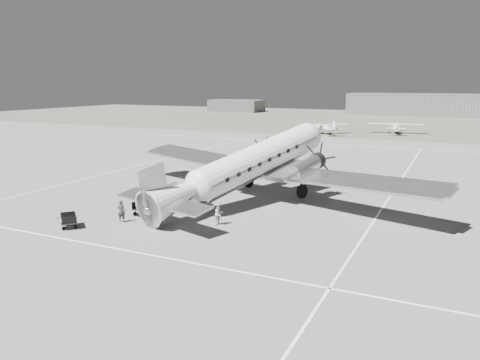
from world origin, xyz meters
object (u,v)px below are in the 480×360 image
Objects in this scene: light_plane_right at (396,128)px; baggage_cart_far at (69,221)px; ground_crew at (121,211)px; passenger at (180,198)px; light_plane_left at (325,129)px; baggage_cart_near at (146,209)px; shed_secondary at (236,106)px; dc3_airliner at (250,166)px; hangar_main at (419,105)px; ramp_agent at (219,214)px.

light_plane_right reaches higher than baggage_cart_far.
passenger is at bearing -125.38° from ground_crew.
passenger is (4.03, -58.67, -0.36)m from light_plane_left.
shed_secondary is at bearing 117.11° from baggage_cart_near.
dc3_airliner is 11.41m from ground_crew.
shed_secondary is 132.63m from baggage_cart_near.
shed_secondary is 134.27m from ground_crew.
light_plane_right reaches higher than light_plane_left.
shed_secondary is 130.04m from passenger.
hangar_main is 127.04m from ramp_agent.
light_plane_left reaches higher than baggage_cart_far.
light_plane_right is (0.52, -58.22, -2.17)m from hangar_main.
passenger is at bearing -127.05° from light_plane_left.
light_plane_left is 14.32m from light_plane_right.
light_plane_right is at bearing -41.33° from shed_secondary.
hangar_main is 66.53m from light_plane_left.
dc3_airliner is 20.09× the size of ramp_agent.
baggage_cart_near is 1.29× the size of passenger.
dc3_airliner is 21.68× the size of passenger.
ground_crew is (50.55, -124.38, -1.20)m from shed_secondary.
baggage_cart_far is (-12.43, -73.77, -0.66)m from light_plane_right.
shed_secondary is at bearing 45.66° from ramp_agent.
light_plane_right is (4.06, 61.66, -1.87)m from dc3_airliner.
light_plane_right is (60.52, -53.22, -0.87)m from shed_secondary.
ground_crew is 7.10m from ramp_agent.
baggage_cart_far is at bearing -108.66° from light_plane_right.
shed_secondary is 80.59m from light_plane_right.
dc3_airliner reaches higher than light_plane_right.
dc3_airliner is (56.45, -114.88, 1.00)m from shed_secondary.
hangar_main is 26.33× the size of ground_crew.
shed_secondary is 1.66× the size of light_plane_right.
light_plane_right is at bearing -116.19° from ground_crew.
hangar_main is 58.26m from light_plane_right.
ramp_agent is (57.23, -121.99, -1.22)m from shed_secondary.
ground_crew reaches higher than baggage_cart_near.
light_plane_right is 66.41m from passenger.
baggage_cart_far is at bearing 28.47° from ground_crew.
shed_secondary is (-60.00, -5.00, -1.30)m from hangar_main.
dc3_airliner is 6.43m from passenger.
baggage_cart_far is at bearing 156.40° from passenger.
baggage_cart_near is at bearing -67.30° from shed_secondary.
hangar_main is 129.75m from ground_crew.
hangar_main reaches higher than light_plane_right.
light_plane_left is at bearing -100.27° from hangar_main.
hangar_main reaches higher than ground_crew.
baggage_cart_near is at bearing 98.17° from baggage_cart_far.
shed_secondary is at bearing 152.54° from baggage_cart_far.
passenger is (-4.28, -4.23, -2.27)m from dc3_airliner.
hangar_main is 22.45× the size of baggage_cart_near.
baggage_cart_far is at bearing -119.21° from baggage_cart_near.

